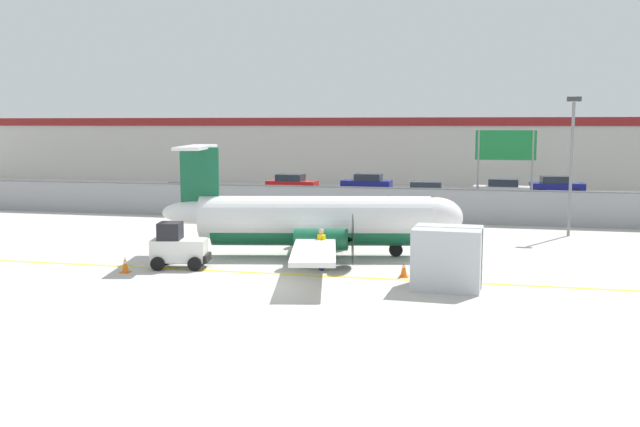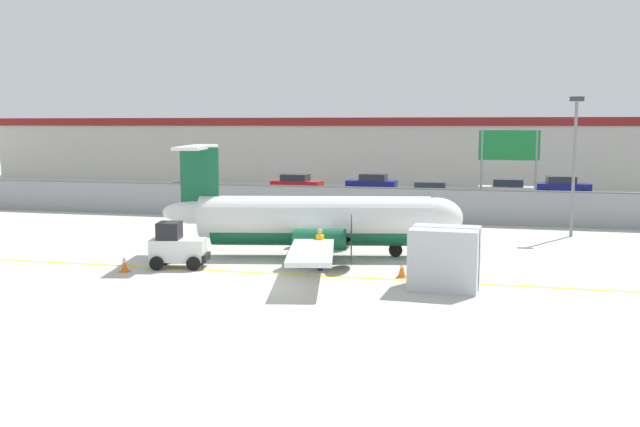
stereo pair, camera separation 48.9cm
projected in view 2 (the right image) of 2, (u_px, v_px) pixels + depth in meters
The scene contains 19 objects.
ground_plane at pixel (293, 274), 27.92m from camera, with size 140.00×140.00×0.01m.
perimeter_fence at pixel (364, 203), 43.21m from camera, with size 98.00×0.10×2.10m.
parking_lot_strip at pixel (391, 201), 54.44m from camera, with size 98.00×17.00×0.12m.
background_building at pixel (416, 150), 71.87m from camera, with size 91.00×8.10×6.50m.
commuter_airplane at pixel (320, 221), 31.63m from camera, with size 13.37×15.99×4.92m.
baggage_tug at pixel (177, 247), 29.24m from camera, with size 2.50×1.75×1.88m.
ground_crew_worker at pixel (320, 247), 28.64m from camera, with size 0.47×0.51×1.70m.
cargo_container at pixel (445, 258), 25.45m from camera, with size 2.50×2.12×2.20m.
traffic_cone_near_left at pixel (402, 269), 27.40m from camera, with size 0.36×0.36×0.64m.
traffic_cone_near_right at pixel (124, 264), 28.40m from camera, with size 0.36×0.36×0.64m.
traffic_cone_far_left at pixel (164, 250), 31.59m from camera, with size 0.36×0.36×0.64m.
parked_car_0 at pixel (192, 193), 52.00m from camera, with size 4.27×2.14×1.58m.
parked_car_1 at pixel (297, 184), 59.76m from camera, with size 4.32×2.25×1.58m.
parked_car_2 at pixel (372, 183), 60.26m from camera, with size 4.28×2.17×1.58m.
parked_car_3 at pixel (432, 193), 51.89m from camera, with size 4.20×2.00×1.58m.
parked_car_4 at pixel (507, 190), 54.40m from camera, with size 4.30×2.21×1.58m.
parked_car_5 at pixel (562, 186), 57.31m from camera, with size 4.32×2.26×1.58m.
apron_light_pole at pixel (574, 154), 36.87m from camera, with size 0.70×0.30×7.27m.
highway_sign at pixel (509, 153), 43.03m from camera, with size 3.60×0.14×5.50m.
Camera 2 is at (7.47, -24.39, 5.86)m, focal length 40.00 mm.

